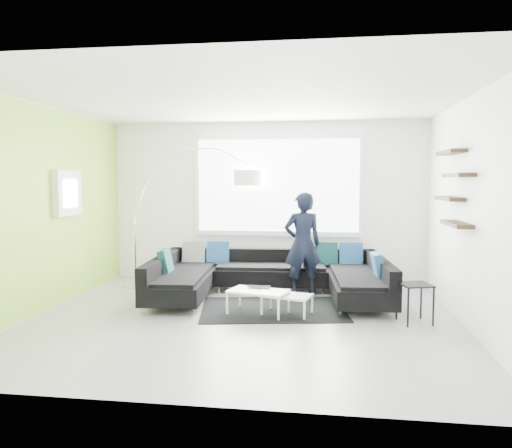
{
  "coord_description": "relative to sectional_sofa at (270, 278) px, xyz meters",
  "views": [
    {
      "loc": [
        1.05,
        -6.21,
        1.79
      ],
      "look_at": [
        0.04,
        0.9,
        1.16
      ],
      "focal_mm": 35.0,
      "sensor_mm": 36.0,
      "label": 1
    }
  ],
  "objects": [
    {
      "name": "person",
      "position": [
        0.47,
        0.36,
        0.48
      ],
      "size": [
        0.81,
        0.72,
        1.61
      ],
      "primitive_type": "imported",
      "rotation": [
        0.0,
        0.0,
        3.45
      ],
      "color": "black",
      "rests_on": "ground"
    },
    {
      "name": "ground",
      "position": [
        -0.22,
        -1.13,
        -0.33
      ],
      "size": [
        5.5,
        5.5,
        0.0
      ],
      "primitive_type": "plane",
      "color": "gray",
      "rests_on": "ground"
    },
    {
      "name": "arc_lamp",
      "position": [
        -2.33,
        0.57,
        0.84
      ],
      "size": [
        2.3,
        1.17,
        2.34
      ],
      "primitive_type": null,
      "rotation": [
        0.0,
        0.0,
        0.16
      ],
      "color": "silver",
      "rests_on": "ground"
    },
    {
      "name": "rug",
      "position": [
        0.11,
        -0.58,
        -0.32
      ],
      "size": [
        2.17,
        1.74,
        0.01
      ],
      "primitive_type": "cube",
      "rotation": [
        0.0,
        0.0,
        0.17
      ],
      "color": "black",
      "rests_on": "ground"
    },
    {
      "name": "coffee_table",
      "position": [
        0.14,
        -0.84,
        -0.17
      ],
      "size": [
        1.11,
        0.82,
        0.33
      ],
      "primitive_type": "cube",
      "rotation": [
        0.0,
        0.0,
        -0.26
      ],
      "color": "white",
      "rests_on": "ground"
    },
    {
      "name": "sectional_sofa",
      "position": [
        0.0,
        0.0,
        0.0
      ],
      "size": [
        3.6,
        2.38,
        0.74
      ],
      "rotation": [
        0.0,
        0.0,
        0.07
      ],
      "color": "black",
      "rests_on": "ground"
    },
    {
      "name": "side_table",
      "position": [
        1.95,
        -0.99,
        -0.08
      ],
      "size": [
        0.45,
        0.45,
        0.5
      ],
      "primitive_type": "cube",
      "rotation": [
        0.0,
        0.0,
        0.28
      ],
      "color": "black",
      "rests_on": "ground"
    },
    {
      "name": "laptop",
      "position": [
        -0.07,
        -0.74,
        0.01
      ],
      "size": [
        0.33,
        0.22,
        0.02
      ],
      "primitive_type": "imported",
      "rotation": [
        0.0,
        0.0,
        -0.04
      ],
      "color": "black",
      "rests_on": "coffee_table"
    },
    {
      "name": "room_shell",
      "position": [
        -0.18,
        -0.92,
        1.48
      ],
      "size": [
        5.54,
        5.04,
        2.82
      ],
      "color": "white",
      "rests_on": "ground"
    }
  ]
}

